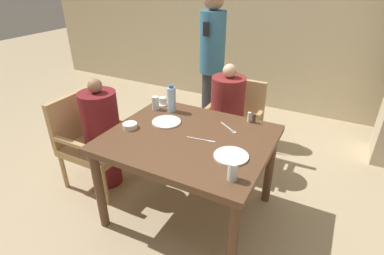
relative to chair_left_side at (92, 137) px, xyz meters
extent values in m
plane|color=tan|center=(1.02, 0.00, -0.46)|extent=(16.00, 16.00, 0.00)
cube|color=beige|center=(1.02, 2.51, 0.94)|extent=(8.00, 0.06, 2.80)
cube|color=brown|center=(1.02, 0.00, 0.25)|extent=(1.19, 1.01, 0.05)
cylinder|color=brown|center=(0.48, -0.45, -0.12)|extent=(0.07, 0.07, 0.69)
cylinder|color=brown|center=(1.56, -0.45, -0.12)|extent=(0.07, 0.07, 0.69)
cylinder|color=brown|center=(0.48, 0.45, -0.12)|extent=(0.07, 0.07, 0.69)
cylinder|color=brown|center=(1.56, 0.45, -0.12)|extent=(0.07, 0.07, 0.69)
cube|color=tan|center=(0.08, 0.00, -0.07)|extent=(0.56, 0.56, 0.07)
cube|color=tan|center=(-0.18, 0.00, 0.18)|extent=(0.05, 0.56, 0.43)
cube|color=tan|center=(0.08, 0.26, 0.08)|extent=(0.50, 0.04, 0.04)
cube|color=tan|center=(0.08, -0.26, 0.08)|extent=(0.50, 0.04, 0.04)
cylinder|color=tan|center=(0.33, 0.25, -0.28)|extent=(0.04, 0.04, 0.35)
cylinder|color=tan|center=(0.33, -0.25, -0.28)|extent=(0.04, 0.04, 0.35)
cylinder|color=tan|center=(-0.17, 0.25, -0.28)|extent=(0.04, 0.04, 0.35)
cylinder|color=tan|center=(-0.17, -0.25, -0.28)|extent=(0.04, 0.04, 0.35)
cylinder|color=maroon|center=(0.14, 0.00, -0.25)|extent=(0.24, 0.24, 0.42)
cylinder|color=maroon|center=(0.14, 0.00, 0.21)|extent=(0.32, 0.32, 0.50)
sphere|color=#997051|center=(0.14, 0.00, 0.53)|extent=(0.12, 0.12, 0.12)
cube|color=tan|center=(1.02, 0.85, -0.07)|extent=(0.56, 0.56, 0.07)
cube|color=tan|center=(1.02, 1.11, 0.18)|extent=(0.56, 0.05, 0.43)
cube|color=tan|center=(1.28, 0.85, 0.08)|extent=(0.04, 0.50, 0.04)
cube|color=tan|center=(0.76, 0.85, 0.08)|extent=(0.04, 0.50, 0.04)
cylinder|color=tan|center=(1.27, 0.60, -0.28)|extent=(0.04, 0.04, 0.35)
cylinder|color=tan|center=(0.77, 0.60, -0.28)|extent=(0.04, 0.04, 0.35)
cylinder|color=tan|center=(1.27, 1.10, -0.28)|extent=(0.04, 0.04, 0.35)
cylinder|color=tan|center=(0.77, 1.10, -0.28)|extent=(0.04, 0.04, 0.35)
cylinder|color=maroon|center=(1.02, 0.79, -0.25)|extent=(0.24, 0.24, 0.42)
cylinder|color=maroon|center=(1.02, 0.79, 0.23)|extent=(0.32, 0.32, 0.54)
sphere|color=beige|center=(1.02, 0.79, 0.56)|extent=(0.13, 0.13, 0.13)
cylinder|color=#2D2D33|center=(0.58, 1.38, -0.07)|extent=(0.22, 0.22, 0.78)
cylinder|color=teal|center=(0.58, 1.38, 0.66)|extent=(0.28, 0.28, 0.67)
cube|color=black|center=(0.58, 1.20, 0.82)|extent=(0.07, 0.01, 0.14)
cylinder|color=white|center=(0.75, 0.11, 0.28)|extent=(0.23, 0.23, 0.01)
cylinder|color=white|center=(1.40, -0.11, 0.28)|extent=(0.23, 0.23, 0.01)
cylinder|color=white|center=(0.53, 0.41, 0.28)|extent=(0.12, 0.12, 0.01)
cylinder|color=white|center=(0.53, 0.41, 0.32)|extent=(0.07, 0.07, 0.06)
cylinder|color=white|center=(0.55, -0.10, 0.30)|extent=(0.11, 0.11, 0.04)
cylinder|color=#A3C6DB|center=(0.68, 0.32, 0.39)|extent=(0.07, 0.07, 0.22)
cylinder|color=#3359B2|center=(0.68, 0.32, 0.51)|extent=(0.04, 0.04, 0.02)
cylinder|color=silver|center=(0.53, 0.29, 0.34)|extent=(0.06, 0.06, 0.12)
cylinder|color=silver|center=(1.49, -0.33, 0.34)|extent=(0.06, 0.06, 0.12)
cylinder|color=white|center=(1.34, 0.44, 0.32)|extent=(0.03, 0.03, 0.08)
cylinder|color=#4C3D2D|center=(1.38, 0.44, 0.32)|extent=(0.03, 0.03, 0.08)
cube|color=silver|center=(1.22, 0.27, 0.28)|extent=(0.16, 0.12, 0.00)
cube|color=silver|center=(1.30, 0.21, 0.28)|extent=(0.04, 0.04, 0.00)
cube|color=silver|center=(1.11, -0.01, 0.28)|extent=(0.19, 0.03, 0.00)
cube|color=silver|center=(1.20, 0.01, 0.28)|extent=(0.06, 0.02, 0.00)
camera|label=1|loc=(1.93, -1.70, 1.38)|focal=28.00mm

